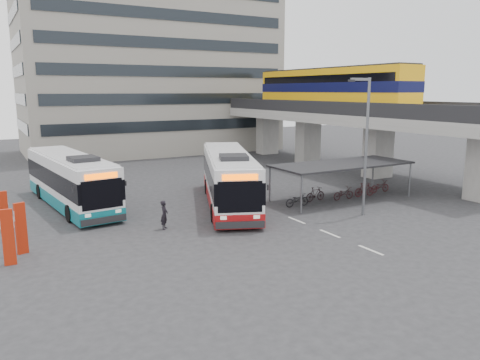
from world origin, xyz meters
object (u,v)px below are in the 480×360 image
lamp_post (365,138)px  bus_main (229,179)px  bus_teal (71,181)px  pedestrian (164,215)px

lamp_post → bus_main: bearing=144.3°
bus_main → bus_teal: bearing=175.1°
bus_teal → lamp_post: 18.98m
bus_teal → pedestrian: (3.50, -8.04, -0.89)m
bus_teal → lamp_post: lamp_post is taller
bus_teal → lamp_post: bearing=-42.5°
bus_teal → pedestrian: bus_teal is taller
pedestrian → lamp_post: 12.60m
pedestrian → lamp_post: bearing=-69.2°
bus_main → bus_teal: bus_main is taller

